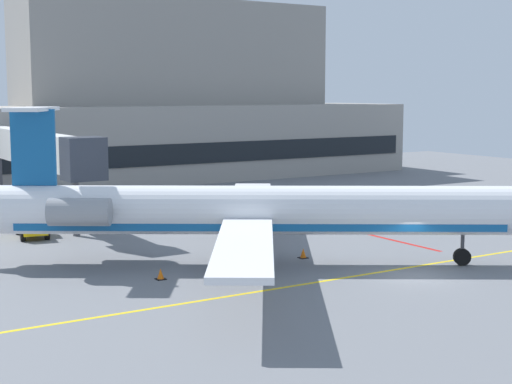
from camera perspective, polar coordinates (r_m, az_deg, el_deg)
ground at (r=39.85m, az=11.41°, el=-6.13°), size 120.00×120.00×0.11m
terminal_building at (r=83.32m, az=-6.90°, el=6.06°), size 57.97×13.75×18.83m
jet_bridge_west at (r=58.17m, az=-15.74°, el=3.00°), size 2.40×23.11×6.38m
regional_jet at (r=41.11m, az=-0.42°, el=-1.37°), size 29.31×25.00×8.33m
baggage_tug at (r=58.39m, az=1.83°, el=-0.83°), size 3.46×3.31×1.83m
pushback_tractor at (r=51.67m, az=-16.10°, el=-2.12°), size 2.21×3.88×1.96m
safety_cone_alpha at (r=43.26m, az=3.47°, el=-4.52°), size 0.47×0.47×0.55m
safety_cone_bravo at (r=38.67m, az=-6.98°, el=-6.00°), size 0.47×0.47×0.55m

